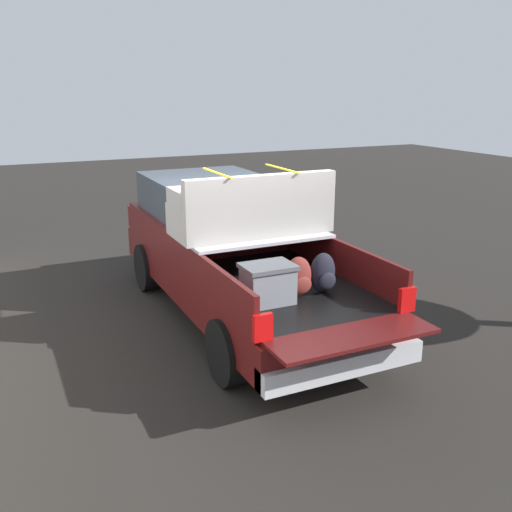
{
  "coord_description": "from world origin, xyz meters",
  "views": [
    {
      "loc": [
        -7.2,
        3.11,
        3.27
      ],
      "look_at": [
        -0.6,
        0.0,
        1.1
      ],
      "focal_mm": 39.99,
      "sensor_mm": 36.0,
      "label": 1
    }
  ],
  "objects": [
    {
      "name": "pickup_truck",
      "position": [
        0.38,
        0.0,
        0.97
      ],
      "size": [
        6.05,
        2.09,
        2.23
      ],
      "color": "#470F0F",
      "rests_on": "ground_plane"
    },
    {
      "name": "ground_plane",
      "position": [
        0.0,
        0.0,
        0.0
      ],
      "size": [
        40.0,
        40.0,
        0.0
      ],
      "primitive_type": "plane",
      "color": "black"
    }
  ]
}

